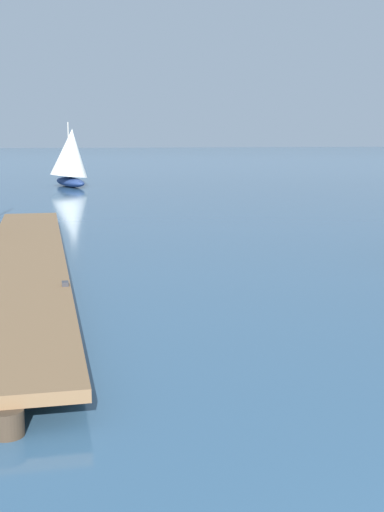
% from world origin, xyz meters
% --- Properties ---
extents(floating_dock, '(1.94, 18.31, 0.53)m').
position_xyz_m(floating_dock, '(-4.27, 13.98, 0.36)').
color(floating_dock, brown).
rests_on(floating_dock, ground).
extents(distant_sailboat, '(3.16, 4.83, 4.09)m').
position_xyz_m(distant_sailboat, '(-1.81, 42.23, 1.87)').
color(distant_sailboat, navy).
rests_on(distant_sailboat, ground).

